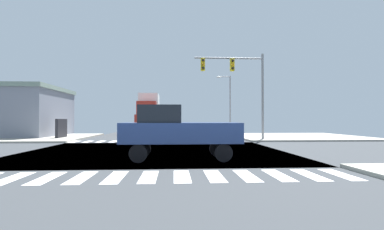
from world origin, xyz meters
TOP-DOWN VIEW (x-y plane):
  - ground at (0.00, 0.00)m, footprint 90.00×90.00m
  - sidewalk_corner_ne at (13.00, 12.00)m, footprint 12.00×12.00m
  - sidewalk_corner_nw at (-13.00, 12.00)m, footprint 12.00×12.00m
  - crosswalk_near at (-0.25, -7.30)m, footprint 13.50×2.00m
  - crosswalk_far at (-0.25, 7.30)m, footprint 13.50×2.00m
  - traffic_signal_mast at (6.22, 7.41)m, footprint 5.74×0.55m
  - street_lamp at (7.57, 18.84)m, footprint 1.78×0.32m
  - bank_building at (-16.29, 14.10)m, footprint 13.30×9.24m
  - pickup_nearside_1 at (1.13, -3.50)m, footprint 5.10×2.00m
  - suv_crossing_2 at (-2.00, 27.52)m, footprint 1.96×4.60m
  - box_truck_leading_2 at (-2.00, 19.14)m, footprint 2.40×7.20m

SIDE VIEW (x-z plane):
  - ground at x=0.00m, z-range -0.05..0.00m
  - crosswalk_near at x=-0.25m, z-range 0.00..0.01m
  - crosswalk_far at x=-0.25m, z-range 0.00..0.01m
  - sidewalk_corner_ne at x=13.00m, z-range 0.00..0.14m
  - sidewalk_corner_nw at x=-13.00m, z-range 0.00..0.14m
  - pickup_nearside_1 at x=1.13m, z-range 0.12..2.47m
  - suv_crossing_2 at x=-2.00m, z-range 0.22..2.56m
  - bank_building at x=-16.29m, z-range 0.01..5.00m
  - box_truck_leading_2 at x=-2.00m, z-range 0.14..4.99m
  - street_lamp at x=7.57m, z-range 0.76..7.80m
  - traffic_signal_mast at x=6.22m, z-range 1.67..8.84m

